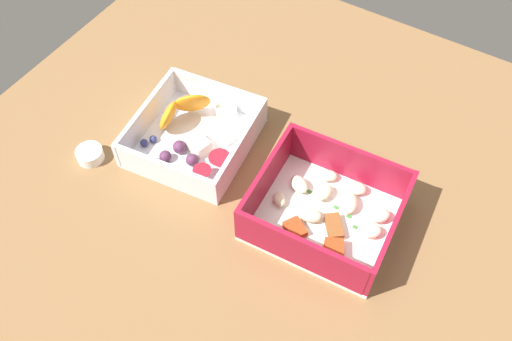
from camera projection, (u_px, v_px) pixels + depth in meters
The scene contains 4 objects.
table_surface at pixel (252, 183), 73.19cm from camera, with size 80.00×80.00×2.00cm, color brown.
pasta_container at pixel (327, 210), 67.09cm from camera, with size 18.13×16.34×6.38cm.
fruit_bowl at pixel (194, 135), 74.51cm from camera, with size 16.85×17.56×6.00cm.
paper_cup_liner at pixel (90, 155), 73.67cm from camera, with size 3.62×3.62×1.65cm, color white.
Camera 1 is at (-22.10, 35.10, 61.33)cm, focal length 38.25 mm.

